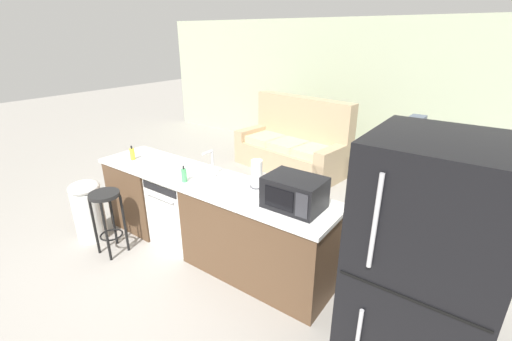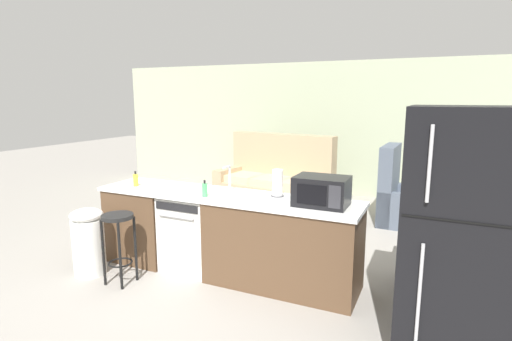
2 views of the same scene
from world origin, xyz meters
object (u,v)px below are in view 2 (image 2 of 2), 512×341
Objects in this scene: stove_range at (448,249)px; paper_towel_roll at (278,183)px; dishwasher at (193,232)px; bar_stool at (119,234)px; trash_bin at (88,241)px; armchair at (401,201)px; refrigerator at (455,238)px; microwave at (322,191)px; kettle at (471,195)px; dish_soap_bottle at (136,180)px; soap_bottle at (205,190)px; couch at (276,184)px.

stove_range is 1.79m from paper_towel_roll.
dishwasher reaches higher than bar_stool.
trash_bin is 4.43m from armchair.
refrigerator is at bearing -90.01° from stove_range.
microwave is 2.58m from trash_bin.
kettle is (2.77, 0.68, 0.56)m from dishwasher.
dishwasher is 1.14× the size of bar_stool.
dish_soap_bottle is 0.15× the size of armchair.
couch is (-0.43, 3.04, -0.58)m from soap_bottle.
refrigerator is 1.55× the size of armchair.
refrigerator is 2.51× the size of bar_stool.
refrigerator is 3.10m from bar_stool.
armchair is (-0.61, 2.15, -0.10)m from stove_range.
paper_towel_roll is 1.89m from kettle.
paper_towel_roll is 2.16m from trash_bin.
dishwasher is at bearing 179.95° from microwave.
kettle is (0.17, 1.23, 0.06)m from refrigerator.
microwave is 0.53m from paper_towel_roll.
microwave is 2.11m from bar_stool.
dishwasher is 1.15m from paper_towel_roll.
dish_soap_bottle is 3.05m from couch.
dishwasher is 0.81m from bar_stool.
dish_soap_bottle is at bearing -167.59° from kettle.
dish_soap_bottle is (-3.31, 0.46, 0.04)m from refrigerator.
trash_bin is (-1.23, -0.44, -0.59)m from soap_bottle.
stove_range is at bearing 11.91° from dishwasher.
microwave is 2.84× the size of dish_soap_bottle.
microwave is (-1.13, 0.55, 0.11)m from refrigerator.
armchair is at bearing 53.58° from dishwasher.
refrigerator is at bearing -25.84° from microwave.
couch is at bearing 79.08° from dish_soap_bottle.
paper_towel_roll is at bearing 22.15° from trash_bin.
couch reaches higher than bar_stool.
dish_soap_bottle is at bearing 174.53° from soap_bottle.
paper_towel_roll is at bearing 163.52° from microwave.
couch is (-2.75, 3.41, -0.54)m from refrigerator.
soap_bottle is (-0.68, -0.33, -0.07)m from paper_towel_roll.
trash_bin is (-3.71, -1.30, -0.61)m from kettle.
refrigerator is 1.24m from kettle.
dishwasher is at bearing 33.49° from trash_bin.
trash_bin is at bearing 176.96° from bar_stool.
stove_range is at bearing 17.51° from soap_bottle.
refrigerator reaches higher than dish_soap_bottle.
stove_range is 4.39× the size of kettle.
microwave is at bearing 2.26° from dish_soap_bottle.
soap_bottle is at bearing -120.67° from armchair.
paper_towel_roll is at bearing 29.11° from bar_stool.
couch is (-0.15, 2.86, -0.03)m from dishwasher.
refrigerator reaches higher than dishwasher.
armchair is (2.14, -0.16, -0.04)m from couch.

